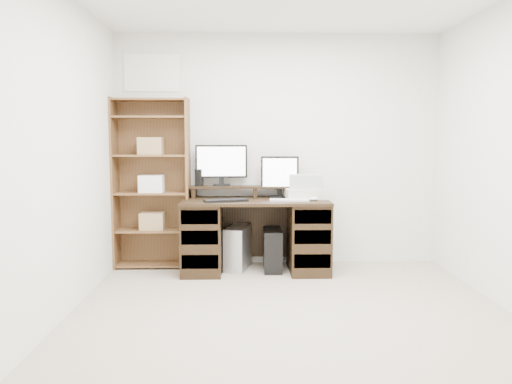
{
  "coord_description": "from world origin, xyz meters",
  "views": [
    {
      "loc": [
        -0.37,
        -3.47,
        1.36
      ],
      "look_at": [
        -0.25,
        1.43,
        0.85
      ],
      "focal_mm": 35.0,
      "sensor_mm": 36.0,
      "label": 1
    }
  ],
  "objects_px": {
    "tower_silver": "(238,248)",
    "printer": "(306,193)",
    "monitor_wide": "(221,163)",
    "bookshelf": "(152,182)",
    "tower_black": "(273,250)",
    "monitor_small": "(280,175)",
    "desk": "(255,234)"
  },
  "relations": [
    {
      "from": "monitor_small",
      "to": "monitor_wide",
      "type": "bearing_deg",
      "value": 174.15
    },
    {
      "from": "monitor_small",
      "to": "printer",
      "type": "distance_m",
      "value": 0.34
    },
    {
      "from": "monitor_wide",
      "to": "tower_black",
      "type": "distance_m",
      "value": 1.07
    },
    {
      "from": "tower_silver",
      "to": "tower_black",
      "type": "distance_m",
      "value": 0.37
    },
    {
      "from": "tower_silver",
      "to": "printer",
      "type": "bearing_deg",
      "value": 13.33
    },
    {
      "from": "monitor_wide",
      "to": "printer",
      "type": "xyz_separation_m",
      "value": [
        0.89,
        -0.18,
        -0.31
      ]
    },
    {
      "from": "monitor_wide",
      "to": "monitor_small",
      "type": "height_order",
      "value": "monitor_wide"
    },
    {
      "from": "monitor_small",
      "to": "printer",
      "type": "height_order",
      "value": "monitor_small"
    },
    {
      "from": "desk",
      "to": "bookshelf",
      "type": "xyz_separation_m",
      "value": [
        -1.1,
        0.21,
        0.53
      ]
    },
    {
      "from": "monitor_wide",
      "to": "printer",
      "type": "bearing_deg",
      "value": -15.1
    },
    {
      "from": "desk",
      "to": "monitor_wide",
      "type": "bearing_deg",
      "value": 144.88
    },
    {
      "from": "monitor_small",
      "to": "bookshelf",
      "type": "distance_m",
      "value": 1.37
    },
    {
      "from": "monitor_wide",
      "to": "tower_silver",
      "type": "relative_size",
      "value": 1.23
    },
    {
      "from": "monitor_small",
      "to": "tower_black",
      "type": "height_order",
      "value": "monitor_small"
    },
    {
      "from": "monitor_wide",
      "to": "desk",
      "type": "bearing_deg",
      "value": -38.8
    },
    {
      "from": "printer",
      "to": "bookshelf",
      "type": "relative_size",
      "value": 0.24
    },
    {
      "from": "desk",
      "to": "monitor_small",
      "type": "relative_size",
      "value": 3.42
    },
    {
      "from": "tower_black",
      "to": "bookshelf",
      "type": "distance_m",
      "value": 1.47
    },
    {
      "from": "desk",
      "to": "bookshelf",
      "type": "bearing_deg",
      "value": 169.05
    },
    {
      "from": "tower_black",
      "to": "monitor_wide",
      "type": "bearing_deg",
      "value": 157.13
    },
    {
      "from": "monitor_wide",
      "to": "tower_silver",
      "type": "distance_m",
      "value": 0.92
    },
    {
      "from": "desk",
      "to": "printer",
      "type": "xyz_separation_m",
      "value": [
        0.53,
        0.07,
        0.41
      ]
    },
    {
      "from": "desk",
      "to": "printer",
      "type": "height_order",
      "value": "printer"
    },
    {
      "from": "printer",
      "to": "tower_black",
      "type": "distance_m",
      "value": 0.69
    },
    {
      "from": "printer",
      "to": "tower_black",
      "type": "bearing_deg",
      "value": -176.48
    },
    {
      "from": "tower_black",
      "to": "desk",
      "type": "bearing_deg",
      "value": -173.09
    },
    {
      "from": "tower_silver",
      "to": "bookshelf",
      "type": "distance_m",
      "value": 1.15
    },
    {
      "from": "monitor_wide",
      "to": "printer",
      "type": "height_order",
      "value": "monitor_wide"
    },
    {
      "from": "monitor_wide",
      "to": "bookshelf",
      "type": "relative_size",
      "value": 0.31
    },
    {
      "from": "desk",
      "to": "monitor_small",
      "type": "distance_m",
      "value": 0.68
    },
    {
      "from": "printer",
      "to": "tower_black",
      "type": "relative_size",
      "value": 0.98
    },
    {
      "from": "monitor_wide",
      "to": "bookshelf",
      "type": "height_order",
      "value": "bookshelf"
    }
  ]
}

